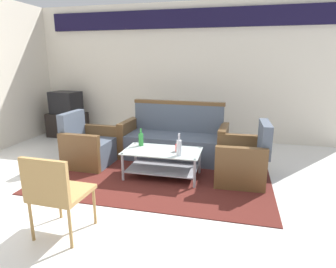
{
  "coord_description": "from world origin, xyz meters",
  "views": [
    {
      "loc": [
        1.15,
        -3.0,
        1.66
      ],
      "look_at": [
        0.23,
        0.8,
        0.65
      ],
      "focal_mm": 30.46,
      "sensor_mm": 36.0,
      "label": 1
    }
  ],
  "objects_px": {
    "armchair_left": "(89,147)",
    "wicker_chair": "(56,190)",
    "couch": "(174,140)",
    "tv_stand": "(68,125)",
    "armchair_right": "(242,161)",
    "bottle_green": "(141,139)",
    "cup": "(178,148)",
    "coffee_table": "(162,160)",
    "television": "(66,103)",
    "bottle_clear": "(179,147)"
  },
  "relations": [
    {
      "from": "tv_stand",
      "to": "wicker_chair",
      "type": "xyz_separation_m",
      "value": [
        2.08,
        -3.43,
        0.23
      ]
    },
    {
      "from": "armchair_left",
      "to": "wicker_chair",
      "type": "bearing_deg",
      "value": 21.86
    },
    {
      "from": "couch",
      "to": "television",
      "type": "distance_m",
      "value": 2.84
    },
    {
      "from": "bottle_clear",
      "to": "tv_stand",
      "type": "distance_m",
      "value": 3.55
    },
    {
      "from": "couch",
      "to": "tv_stand",
      "type": "relative_size",
      "value": 2.29
    },
    {
      "from": "armchair_right",
      "to": "wicker_chair",
      "type": "relative_size",
      "value": 1.01
    },
    {
      "from": "cup",
      "to": "television",
      "type": "bearing_deg",
      "value": 148.7
    },
    {
      "from": "couch",
      "to": "bottle_green",
      "type": "height_order",
      "value": "couch"
    },
    {
      "from": "coffee_table",
      "to": "television",
      "type": "distance_m",
      "value": 3.25
    },
    {
      "from": "couch",
      "to": "armchair_left",
      "type": "height_order",
      "value": "couch"
    },
    {
      "from": "couch",
      "to": "coffee_table",
      "type": "xyz_separation_m",
      "value": [
        0.02,
        -0.88,
        -0.04
      ]
    },
    {
      "from": "couch",
      "to": "bottle_green",
      "type": "relative_size",
      "value": 6.95
    },
    {
      "from": "armchair_left",
      "to": "armchair_right",
      "type": "xyz_separation_m",
      "value": [
        2.43,
        -0.1,
        0.0
      ]
    },
    {
      "from": "armchair_left",
      "to": "couch",
      "type": "bearing_deg",
      "value": 117.29
    },
    {
      "from": "bottle_green",
      "to": "couch",
      "type": "bearing_deg",
      "value": 63.33
    },
    {
      "from": "armchair_right",
      "to": "cup",
      "type": "height_order",
      "value": "armchair_right"
    },
    {
      "from": "couch",
      "to": "cup",
      "type": "bearing_deg",
      "value": 108.63
    },
    {
      "from": "armchair_right",
      "to": "coffee_table",
      "type": "height_order",
      "value": "armchair_right"
    },
    {
      "from": "armchair_right",
      "to": "cup",
      "type": "relative_size",
      "value": 8.5
    },
    {
      "from": "television",
      "to": "bottle_green",
      "type": "bearing_deg",
      "value": 153.18
    },
    {
      "from": "armchair_right",
      "to": "wicker_chair",
      "type": "xyz_separation_m",
      "value": [
        -1.72,
        -1.79,
        0.21
      ]
    },
    {
      "from": "armchair_left",
      "to": "bottle_green",
      "type": "distance_m",
      "value": 0.96
    },
    {
      "from": "bottle_clear",
      "to": "couch",
      "type": "bearing_deg",
      "value": 105.66
    },
    {
      "from": "bottle_clear",
      "to": "television",
      "type": "xyz_separation_m",
      "value": [
        -2.95,
        1.95,
        0.23
      ]
    },
    {
      "from": "television",
      "to": "armchair_left",
      "type": "bearing_deg",
      "value": 139.92
    },
    {
      "from": "bottle_clear",
      "to": "bottle_green",
      "type": "distance_m",
      "value": 0.73
    },
    {
      "from": "television",
      "to": "bottle_clear",
      "type": "bearing_deg",
      "value": 154.95
    },
    {
      "from": "armchair_right",
      "to": "bottle_clear",
      "type": "distance_m",
      "value": 0.93
    },
    {
      "from": "armchair_right",
      "to": "wicker_chair",
      "type": "height_order",
      "value": "armchair_right"
    },
    {
      "from": "coffee_table",
      "to": "bottle_green",
      "type": "bearing_deg",
      "value": 156.71
    },
    {
      "from": "armchair_right",
      "to": "cup",
      "type": "xyz_separation_m",
      "value": [
        -0.89,
        -0.12,
        0.17
      ]
    },
    {
      "from": "armchair_right",
      "to": "bottle_clear",
      "type": "xyz_separation_m",
      "value": [
        -0.85,
        -0.31,
        0.24
      ]
    },
    {
      "from": "armchair_left",
      "to": "television",
      "type": "height_order",
      "value": "television"
    },
    {
      "from": "bottle_green",
      "to": "tv_stand",
      "type": "distance_m",
      "value": 2.82
    },
    {
      "from": "armchair_right",
      "to": "tv_stand",
      "type": "xyz_separation_m",
      "value": [
        -3.8,
        1.64,
        -0.03
      ]
    },
    {
      "from": "armchair_left",
      "to": "cup",
      "type": "xyz_separation_m",
      "value": [
        1.54,
        -0.22,
        0.17
      ]
    },
    {
      "from": "couch",
      "to": "armchair_right",
      "type": "bearing_deg",
      "value": 149.98
    },
    {
      "from": "bottle_green",
      "to": "cup",
      "type": "xyz_separation_m",
      "value": [
        0.6,
        -0.14,
        -0.05
      ]
    },
    {
      "from": "bottle_green",
      "to": "tv_stand",
      "type": "bearing_deg",
      "value": 144.79
    },
    {
      "from": "armchair_left",
      "to": "tv_stand",
      "type": "relative_size",
      "value": 1.06
    },
    {
      "from": "armchair_right",
      "to": "bottle_green",
      "type": "distance_m",
      "value": 1.51
    },
    {
      "from": "coffee_table",
      "to": "cup",
      "type": "height_order",
      "value": "cup"
    },
    {
      "from": "bottle_clear",
      "to": "television",
      "type": "bearing_deg",
      "value": 146.52
    },
    {
      "from": "couch",
      "to": "armchair_left",
      "type": "xyz_separation_m",
      "value": [
        -1.29,
        -0.63,
        -0.03
      ]
    },
    {
      "from": "cup",
      "to": "coffee_table",
      "type": "bearing_deg",
      "value": -174.54
    },
    {
      "from": "bottle_green",
      "to": "tv_stand",
      "type": "relative_size",
      "value": 0.33
    },
    {
      "from": "armchair_left",
      "to": "cup",
      "type": "relative_size",
      "value": 8.5
    },
    {
      "from": "couch",
      "to": "television",
      "type": "bearing_deg",
      "value": -16.08
    },
    {
      "from": "couch",
      "to": "tv_stand",
      "type": "xyz_separation_m",
      "value": [
        -2.66,
        0.9,
        -0.06
      ]
    },
    {
      "from": "couch",
      "to": "armchair_right",
      "type": "height_order",
      "value": "couch"
    }
  ]
}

